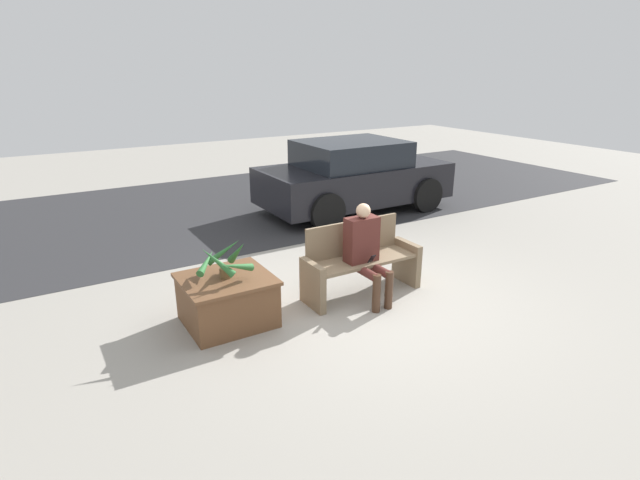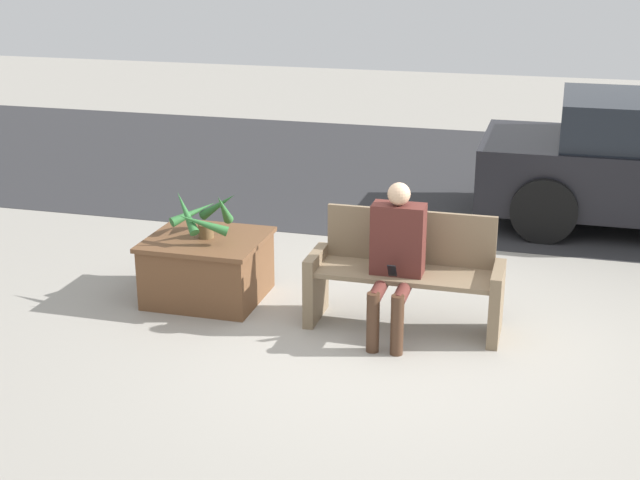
{
  "view_description": "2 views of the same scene",
  "coord_description": "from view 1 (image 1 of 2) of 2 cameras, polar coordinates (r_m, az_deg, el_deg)",
  "views": [
    {
      "loc": [
        -3.51,
        -4.69,
        2.89
      ],
      "look_at": [
        -0.42,
        0.46,
        0.79
      ],
      "focal_mm": 28.0,
      "sensor_mm": 36.0,
      "label": 1
    },
    {
      "loc": [
        1.23,
        -6.56,
        3.13
      ],
      "look_at": [
        -0.65,
        0.32,
        0.68
      ],
      "focal_mm": 50.0,
      "sensor_mm": 36.0,
      "label": 2
    }
  ],
  "objects": [
    {
      "name": "bench",
      "position": [
        6.62,
        4.59,
        -2.43
      ],
      "size": [
        1.61,
        0.52,
        0.96
      ],
      "color": "#7A664C",
      "rests_on": "ground_plane"
    },
    {
      "name": "planter_box",
      "position": [
        5.99,
        -10.55,
        -6.61
      ],
      "size": [
        1.02,
        0.93,
        0.58
      ],
      "color": "brown",
      "rests_on": "ground_plane"
    },
    {
      "name": "road_surface",
      "position": [
        11.06,
        -11.38,
        3.77
      ],
      "size": [
        20.0,
        6.0,
        0.01
      ],
      "primitive_type": "cube",
      "color": "#2D2D30",
      "rests_on": "ground_plane"
    },
    {
      "name": "person_seated",
      "position": [
        6.35,
        5.25,
        -0.93
      ],
      "size": [
        0.43,
        0.64,
        1.27
      ],
      "color": "#51231E",
      "rests_on": "ground_plane"
    },
    {
      "name": "ground_plane",
      "position": [
        6.53,
        5.27,
        -7.06
      ],
      "size": [
        30.0,
        30.0,
        0.0
      ],
      "primitive_type": "plane",
      "color": "#9E998E"
    },
    {
      "name": "potted_plant",
      "position": [
        5.79,
        -10.87,
        -2.29
      ],
      "size": [
        0.64,
        0.65,
        0.46
      ],
      "color": "brown",
      "rests_on": "planter_box"
    },
    {
      "name": "parked_car",
      "position": [
        10.46,
        3.84,
        7.3
      ],
      "size": [
        3.93,
        1.98,
        1.46
      ],
      "color": "black",
      "rests_on": "ground_plane"
    }
  ]
}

